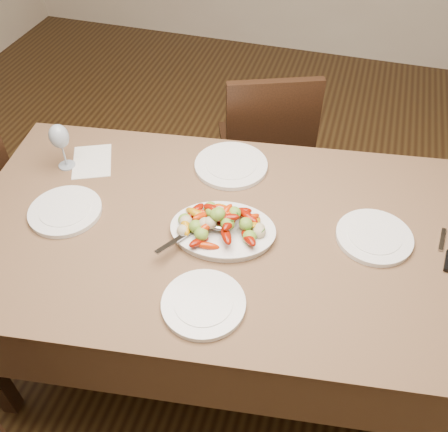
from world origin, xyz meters
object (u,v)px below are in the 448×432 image
Objects in this scene: wine_glass at (61,145)px; plate_right at (374,237)px; chair_far at (263,145)px; serving_platter at (223,232)px; plate_left at (65,211)px; plate_near at (204,304)px; dining_table at (224,294)px; plate_far at (231,165)px.

plate_right is at bearing -2.61° from wine_glass.
chair_far is 0.96m from serving_platter.
serving_platter is 1.34× the size of plate_left.
plate_right is at bearing 42.18° from plate_near.
plate_right is (0.56, -0.79, 0.29)m from chair_far.
plate_right is at bearing 9.86° from plate_left.
dining_table is 0.51m from plate_near.
plate_far is (-0.07, 0.33, 0.39)m from dining_table.
dining_table is at bearing 8.76° from plate_left.
plate_far is 1.41× the size of wine_glass.
plate_right is (1.08, 0.19, 0.00)m from plate_left.
serving_platter is 0.37m from plate_far.
plate_right is 0.64m from plate_near.
plate_right and plate_far have the same top height.
plate_left reaches higher than dining_table.
plate_near is 0.88m from wine_glass.
wine_glass reaches higher than plate_far.
serving_platter is 1.36× the size of plate_near.
chair_far reaches higher than plate_right.
dining_table is 7.08× the size of plate_right.
wine_glass is (-0.63, -0.18, 0.09)m from plate_far.
dining_table is 0.70m from plate_left.
dining_table is at bearing -78.21° from plate_far.
chair_far is 1.05m from wine_glass.
serving_platter is 0.31m from plate_near.
chair_far reaches higher than serving_platter.
wine_glass is (-0.70, 0.15, 0.48)m from dining_table.
serving_platter is at bearing 95.57° from plate_near.
plate_right is at bearing 11.08° from dining_table.
plate_near is at bearing -137.82° from plate_right.
plate_near is at bearing -81.18° from plate_far.
plate_left is 0.29m from wine_glass.
chair_far is 3.70× the size of plate_near.
wine_glass reaches higher than serving_platter.
serving_platter is 1.21× the size of plate_far.
plate_far is at bearing 98.82° from plate_near.
plate_near reaches higher than dining_table.
plate_right is 0.90× the size of plate_far.
plate_far is at bearing 66.22° from chair_far.
chair_far reaches higher than dining_table.
chair_far reaches higher than plate_left.
chair_far is 0.63m from plate_far.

